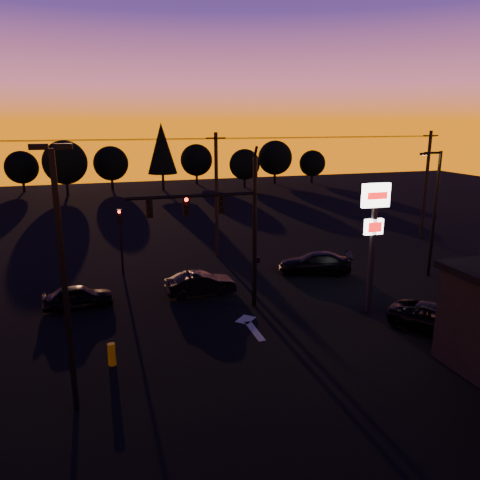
# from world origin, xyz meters

# --- Properties ---
(ground) EXTENTS (120.00, 120.00, 0.00)m
(ground) POSITION_xyz_m (0.00, 0.00, 0.00)
(ground) COLOR black
(ground) RESTS_ON ground
(lane_arrow) EXTENTS (1.20, 3.10, 0.01)m
(lane_arrow) POSITION_xyz_m (0.50, 1.67, 0.01)
(lane_arrow) COLOR beige
(lane_arrow) RESTS_ON ground
(traffic_signal_mast) EXTENTS (6.79, 0.52, 8.58)m
(traffic_signal_mast) POSITION_xyz_m (-0.10, 3.99, 4.94)
(traffic_signal_mast) COLOR black
(traffic_signal_mast) RESTS_ON ground
(secondary_signal) EXTENTS (0.30, 0.31, 4.35)m
(secondary_signal) POSITION_xyz_m (-5.00, 11.49, 2.86)
(secondary_signal) COLOR black
(secondary_signal) RESTS_ON ground
(parking_lot_light) EXTENTS (1.25, 0.30, 9.14)m
(parking_lot_light) POSITION_xyz_m (-7.50, -3.00, 5.27)
(parking_lot_light) COLOR black
(parking_lot_light) RESTS_ON ground
(pylon_sign) EXTENTS (1.50, 0.28, 6.80)m
(pylon_sign) POSITION_xyz_m (7.00, 1.50, 4.91)
(pylon_sign) COLOR black
(pylon_sign) RESTS_ON ground
(streetlight) EXTENTS (1.55, 0.35, 8.00)m
(streetlight) POSITION_xyz_m (13.91, 5.50, 4.42)
(streetlight) COLOR black
(streetlight) RESTS_ON ground
(utility_pole_1) EXTENTS (1.40, 0.26, 9.00)m
(utility_pole_1) POSITION_xyz_m (2.00, 14.00, 4.59)
(utility_pole_1) COLOR black
(utility_pole_1) RESTS_ON ground
(utility_pole_2) EXTENTS (1.40, 0.26, 9.00)m
(utility_pole_2) POSITION_xyz_m (20.00, 14.00, 4.59)
(utility_pole_2) COLOR black
(utility_pole_2) RESTS_ON ground
(power_wires) EXTENTS (36.00, 1.22, 0.07)m
(power_wires) POSITION_xyz_m (2.00, 14.00, 8.57)
(power_wires) COLOR black
(power_wires) RESTS_ON ground
(bollard) EXTENTS (0.32, 0.32, 0.95)m
(bollard) POSITION_xyz_m (-6.17, -0.28, 0.47)
(bollard) COLOR #CFA300
(bollard) RESTS_ON ground
(tree_1) EXTENTS (4.54, 4.54, 5.71)m
(tree_1) POSITION_xyz_m (-16.00, 53.00, 3.43)
(tree_1) COLOR black
(tree_1) RESTS_ON ground
(tree_2) EXTENTS (5.77, 5.78, 7.26)m
(tree_2) POSITION_xyz_m (-10.00, 48.00, 4.37)
(tree_2) COLOR black
(tree_2) RESTS_ON ground
(tree_3) EXTENTS (4.95, 4.95, 6.22)m
(tree_3) POSITION_xyz_m (-4.00, 52.00, 3.75)
(tree_3) COLOR black
(tree_3) RESTS_ON ground
(tree_4) EXTENTS (4.18, 4.18, 9.50)m
(tree_4) POSITION_xyz_m (3.00, 49.00, 5.93)
(tree_4) COLOR black
(tree_4) RESTS_ON ground
(tree_5) EXTENTS (4.95, 4.95, 6.22)m
(tree_5) POSITION_xyz_m (9.00, 54.00, 3.75)
(tree_5) COLOR black
(tree_5) RESTS_ON ground
(tree_6) EXTENTS (4.54, 4.54, 5.71)m
(tree_6) POSITION_xyz_m (15.00, 48.00, 3.43)
(tree_6) COLOR black
(tree_6) RESTS_ON ground
(tree_7) EXTENTS (5.36, 5.36, 6.74)m
(tree_7) POSITION_xyz_m (21.00, 51.00, 4.06)
(tree_7) COLOR black
(tree_7) RESTS_ON ground
(tree_8) EXTENTS (4.12, 4.12, 5.19)m
(tree_8) POSITION_xyz_m (27.00, 50.00, 3.12)
(tree_8) COLOR black
(tree_8) RESTS_ON ground
(car_left) EXTENTS (3.76, 1.71, 1.25)m
(car_left) POSITION_xyz_m (-7.62, 6.57, 0.63)
(car_left) COLOR black
(car_left) RESTS_ON ground
(car_mid) EXTENTS (4.04, 1.51, 1.32)m
(car_mid) POSITION_xyz_m (-0.90, 6.55, 0.66)
(car_mid) COLOR black
(car_mid) RESTS_ON ground
(car_right) EXTENTS (5.15, 3.46, 1.39)m
(car_right) POSITION_xyz_m (7.15, 8.15, 0.69)
(car_right) COLOR black
(car_right) RESTS_ON ground
(suv_parked) EXTENTS (4.20, 4.95, 1.26)m
(suv_parked) POSITION_xyz_m (8.83, -1.64, 0.63)
(suv_parked) COLOR black
(suv_parked) RESTS_ON ground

